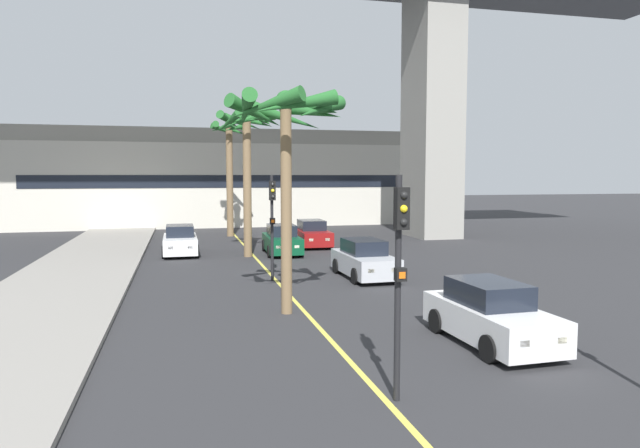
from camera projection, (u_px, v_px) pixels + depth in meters
sidewalk_left at (20, 326)px, 15.62m from camera, size 4.80×80.00×0.15m
lane_stripe_center at (267, 270)px, 25.27m from camera, size 0.14×56.00×0.01m
pier_building_backdrop at (224, 179)px, 49.09m from camera, size 34.08×8.04×7.96m
car_queue_front at (282, 240)px, 30.43m from camera, size 1.94×4.16×1.56m
car_queue_second at (490, 315)px, 14.16m from camera, size 1.93×4.15×1.56m
car_queue_third at (312, 234)px, 33.61m from camera, size 1.91×4.14×1.56m
car_queue_fourth at (180, 241)px, 30.10m from camera, size 1.86×4.12×1.56m
car_queue_fifth at (364, 260)px, 23.35m from camera, size 1.90×4.14×1.56m
traffic_light_median_near at (400, 257)px, 10.32m from camera, size 0.24×0.37×4.20m
traffic_light_median_far at (272, 213)px, 22.40m from camera, size 0.24×0.37×4.20m
palm_tree_near_median at (247, 141)px, 28.96m from camera, size 3.12×3.16×7.54m
palm_tree_mid_median at (229, 151)px, 38.87m from camera, size 2.67×2.77×7.92m
palm_tree_far_median at (288, 125)px, 16.87m from camera, size 3.67×3.70×6.70m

